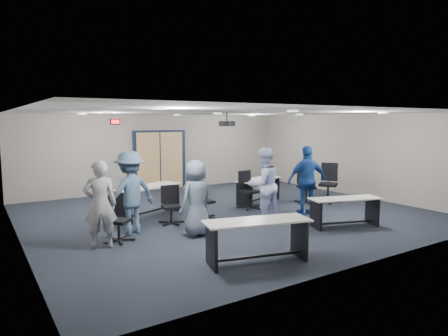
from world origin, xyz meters
TOP-DOWN VIEW (x-y plane):
  - floor at (0.00, 0.00)m, footprint 10.00×10.00m
  - back_wall at (0.00, 4.50)m, footprint 10.00×0.04m
  - front_wall at (0.00, -4.50)m, footprint 10.00×0.04m
  - left_wall at (-5.00, 0.00)m, footprint 0.04×9.00m
  - right_wall at (5.00, 0.00)m, footprint 0.04×9.00m
  - ceiling at (0.00, 0.00)m, footprint 10.00×9.00m
  - double_door at (0.00, 4.46)m, footprint 2.00×0.07m
  - exit_sign at (-1.60, 4.44)m, footprint 0.32×0.07m
  - ceiling_projector at (0.30, 0.50)m, footprint 0.35×0.32m
  - ceiling_can_lights at (0.00, 0.25)m, footprint 6.24×5.74m
  - table_front_left at (-1.62, -3.42)m, footprint 1.96×1.07m
  - table_front_right at (1.58, -2.61)m, footprint 1.77×1.04m
  - table_back_left at (-1.89, 0.90)m, footprint 2.03×1.34m
  - table_back_right at (1.62, 0.74)m, footprint 1.87×1.19m
  - chair_back_a at (-1.75, -0.19)m, footprint 0.66×0.66m
  - chair_back_b at (-0.78, -0.13)m, footprint 0.67×0.67m
  - chair_back_c at (0.87, 0.18)m, footprint 0.74×0.74m
  - chair_back_d at (2.72, -0.18)m, footprint 0.90×0.90m
  - chair_loose_left at (-3.27, -0.91)m, footprint 0.83×0.83m
  - chair_loose_right at (3.41, -0.39)m, footprint 1.05×1.05m
  - person_gray at (-3.69, -1.14)m, footprint 0.72×0.57m
  - person_plaid at (-1.70, -1.39)m, footprint 0.91×0.71m
  - person_lightblue at (0.25, -1.23)m, footprint 0.91×0.72m
  - person_navy at (1.70, -1.24)m, footprint 1.16×0.78m
  - person_back at (-2.85, -0.48)m, footprint 1.30×0.91m

SIDE VIEW (x-z plane):
  - floor at x=0.00m, z-range 0.00..0.00m
  - chair_back_a at x=-1.75m, z-range 0.00..0.92m
  - chair_back_b at x=-0.78m, z-range 0.00..0.92m
  - table_front_right at x=1.58m, z-range 0.12..0.80m
  - chair_loose_left at x=-3.27m, z-range 0.00..0.94m
  - table_back_right at x=1.62m, z-range 0.01..1.00m
  - table_front_left at x=-1.62m, z-range 0.14..0.89m
  - chair_back_c at x=0.87m, z-range 0.00..1.06m
  - table_back_left at x=-1.89m, z-range 0.14..0.93m
  - chair_back_d at x=2.72m, z-range 0.00..1.08m
  - chair_loose_right at x=3.41m, z-range 0.00..1.19m
  - person_plaid at x=-1.70m, z-range 0.00..1.65m
  - person_gray at x=-3.69m, z-range 0.00..1.73m
  - person_lightblue at x=0.25m, z-range 0.00..1.83m
  - person_navy at x=1.70m, z-range 0.00..1.83m
  - person_back at x=-2.85m, z-range 0.00..1.83m
  - double_door at x=0.00m, z-range -0.05..2.15m
  - back_wall at x=0.00m, z-range 0.00..2.70m
  - front_wall at x=0.00m, z-range 0.00..2.70m
  - left_wall at x=-5.00m, z-range 0.00..2.70m
  - right_wall at x=5.00m, z-range 0.00..2.70m
  - ceiling_projector at x=0.30m, z-range 2.22..2.59m
  - exit_sign at x=-1.60m, z-range 2.36..2.54m
  - ceiling_can_lights at x=0.00m, z-range 2.66..2.68m
  - ceiling at x=0.00m, z-range 2.68..2.72m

